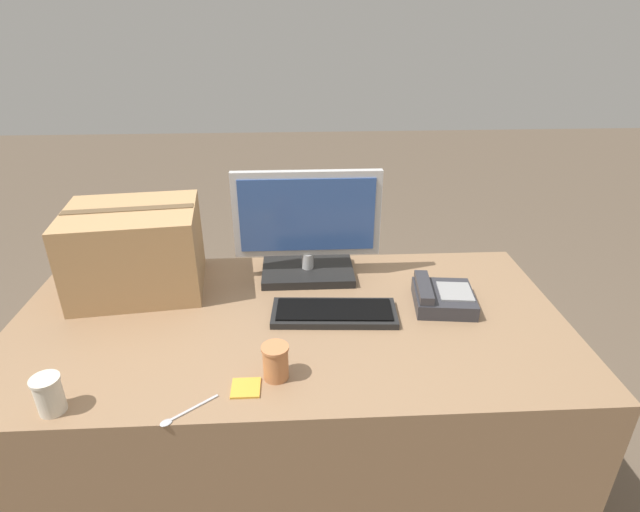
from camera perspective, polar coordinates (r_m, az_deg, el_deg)
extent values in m
plane|color=brown|center=(2.13, -2.98, -23.61)|extent=(12.00, 12.00, 0.00)
cube|color=#8C6B4C|center=(1.87, -3.25, -16.45)|extent=(1.80, 0.90, 0.72)
cube|color=black|center=(1.89, -1.40, -1.74)|extent=(0.34, 0.23, 0.03)
cylinder|color=#B2B2B2|center=(1.86, -1.42, -0.53)|extent=(0.04, 0.04, 0.06)
cube|color=#B2B2B2|center=(1.79, -1.49, 4.84)|extent=(0.53, 0.03, 0.32)
cube|color=#2D4C8C|center=(1.77, -1.47, 4.64)|extent=(0.48, 0.01, 0.27)
cube|color=black|center=(1.64, 1.62, -6.54)|extent=(0.42, 0.18, 0.02)
cube|color=black|center=(1.64, 1.63, -6.13)|extent=(0.38, 0.15, 0.01)
cube|color=#2D2D33|center=(1.75, 13.94, -4.73)|extent=(0.22, 0.22, 0.05)
cube|color=#2D2D33|center=(1.71, 11.78, -3.54)|extent=(0.07, 0.20, 0.03)
cube|color=gray|center=(1.74, 15.18, -3.94)|extent=(0.12, 0.13, 0.01)
cylinder|color=beige|center=(1.45, -28.53, -13.88)|extent=(0.07, 0.07, 0.09)
cylinder|color=beige|center=(1.42, -28.98, -12.28)|extent=(0.07, 0.07, 0.01)
cylinder|color=#BC7547|center=(1.38, -5.09, -12.11)|extent=(0.07, 0.07, 0.09)
cylinder|color=#BC7547|center=(1.35, -5.18, -10.42)|extent=(0.08, 0.08, 0.01)
cube|color=#B2B2B7|center=(1.35, -14.12, -16.44)|extent=(0.11, 0.09, 0.00)
ellipsoid|color=#B2B2B7|center=(1.33, -17.18, -17.74)|extent=(0.04, 0.04, 0.00)
cube|color=tan|center=(1.85, -20.33, 0.65)|extent=(0.47, 0.40, 0.30)
cube|color=brown|center=(1.80, -21.09, 5.01)|extent=(0.43, 0.09, 0.00)
cube|color=gold|center=(1.38, -8.48, -14.69)|extent=(0.08, 0.08, 0.01)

